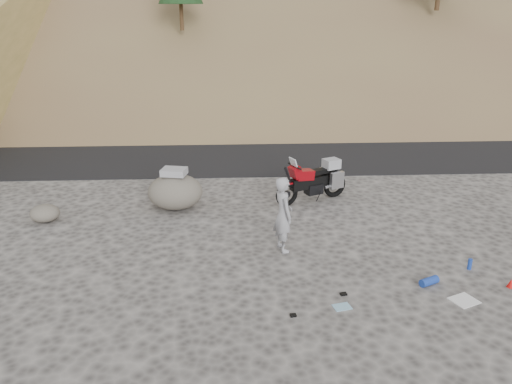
# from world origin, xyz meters

# --- Properties ---
(ground) EXTENTS (140.00, 140.00, 0.00)m
(ground) POSITION_xyz_m (0.00, 0.00, 0.00)
(ground) COLOR #403D3B
(ground) RESTS_ON ground
(road) EXTENTS (120.00, 7.00, 0.05)m
(road) POSITION_xyz_m (0.00, 9.00, 0.00)
(road) COLOR black
(road) RESTS_ON ground
(motorcycle) EXTENTS (2.16, 1.21, 1.38)m
(motorcycle) POSITION_xyz_m (0.47, 3.37, 0.59)
(motorcycle) COLOR black
(motorcycle) RESTS_ON ground
(man) EXTENTS (0.57, 0.72, 1.73)m
(man) POSITION_xyz_m (-0.74, 0.36, 0.00)
(man) COLOR #9A9A9F
(man) RESTS_ON ground
(boulder) EXTENTS (1.85, 1.74, 1.14)m
(boulder) POSITION_xyz_m (-3.40, 2.98, 0.50)
(boulder) COLOR #5B564E
(boulder) RESTS_ON ground
(small_rock) EXTENTS (0.85, 0.80, 0.44)m
(small_rock) POSITION_xyz_m (-6.67, 2.25, 0.22)
(small_rock) COLOR #5B564E
(small_rock) RESTS_ON ground
(gear_white_cloth) EXTENTS (0.59, 0.56, 0.02)m
(gear_white_cloth) POSITION_xyz_m (2.45, -1.93, 0.01)
(gear_white_cloth) COLOR white
(gear_white_cloth) RESTS_ON ground
(gear_blue_mat) EXTENTS (0.44, 0.32, 0.16)m
(gear_blue_mat) POSITION_xyz_m (2.00, -1.33, 0.08)
(gear_blue_mat) COLOR #1A3BA1
(gear_blue_mat) RESTS_ON ground
(gear_bottle) EXTENTS (0.09, 0.09, 0.24)m
(gear_bottle) POSITION_xyz_m (3.09, -0.75, 0.12)
(gear_bottle) COLOR #1A3BA1
(gear_bottle) RESTS_ON ground
(gear_funnel) EXTENTS (0.18, 0.18, 0.17)m
(gear_funnel) POSITION_xyz_m (3.57, -1.49, 0.09)
(gear_funnel) COLOR red
(gear_funnel) RESTS_ON ground
(gear_glove_a) EXTENTS (0.14, 0.11, 0.04)m
(gear_glove_a) POSITION_xyz_m (0.23, -1.61, 0.02)
(gear_glove_a) COLOR black
(gear_glove_a) RESTS_ON ground
(gear_glove_b) EXTENTS (0.12, 0.10, 0.04)m
(gear_glove_b) POSITION_xyz_m (-0.81, -2.26, 0.02)
(gear_glove_b) COLOR black
(gear_glove_b) RESTS_ON ground
(gear_blue_cloth) EXTENTS (0.37, 0.30, 0.01)m
(gear_blue_cloth) POSITION_xyz_m (0.12, -2.02, 0.01)
(gear_blue_cloth) COLOR #86B5D0
(gear_blue_cloth) RESTS_ON ground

